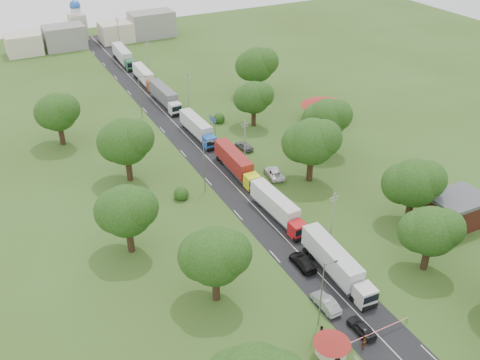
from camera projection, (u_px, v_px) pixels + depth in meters
ground at (275, 228)px, 84.76m from camera, size 260.00×260.00×0.00m
road at (221, 172)px, 99.98m from camera, size 8.00×200.00×0.04m
boom_barrier at (370, 335)px, 64.74m from camera, size 9.22×0.35×1.18m
guard_booth at (332, 344)px, 61.79m from camera, size 4.40×4.40×3.45m
info_sign at (213, 122)px, 111.87m from camera, size 0.12×3.10×4.10m
pole_1 at (332, 218)px, 79.16m from camera, size 1.60×0.24×9.00m
pole_2 at (245, 141)px, 100.46m from camera, size 1.60×0.24×9.00m
pole_3 at (188, 92)px, 121.77m from camera, size 1.60×0.24×9.00m
pole_4 at (148, 57)px, 143.08m from camera, size 1.60×0.24×9.00m
pole_5 at (118, 31)px, 164.39m from camera, size 1.60×0.24×9.00m
lamp_0 at (323, 291)px, 64.57m from camera, size 2.03×0.22×10.00m
lamp_1 at (205, 164)px, 91.21m from camera, size 2.03×0.22×10.00m
lamp_2 at (141, 95)px, 117.85m from camera, size 2.03×0.22×10.00m
tree_2 at (431, 231)px, 73.22m from camera, size 8.00×8.00×10.10m
tree_3 at (414, 183)px, 82.86m from camera, size 8.80×8.80×11.07m
tree_4 at (311, 141)px, 93.51m from camera, size 9.60×9.60×12.05m
tree_5 at (327, 118)px, 103.43m from camera, size 8.80×8.80×11.07m
tree_6 at (254, 97)px, 113.95m from camera, size 8.00×8.00×10.10m
tree_7 at (257, 64)px, 128.25m from camera, size 9.60×9.60×12.05m
tree_10 at (215, 256)px, 67.66m from camera, size 8.80×8.80×11.07m
tree_11 at (126, 210)px, 76.33m from camera, size 8.80×8.80×11.07m
tree_12 at (125, 141)px, 93.59m from camera, size 9.60×9.60×12.05m
tree_13 at (57, 112)px, 105.99m from camera, size 8.80×8.80×11.07m
house_brick at (456, 210)px, 84.42m from camera, size 8.60×6.60×5.20m
house_cream at (324, 106)px, 117.43m from camera, size 10.08×10.08×5.80m
distant_town at (99, 33)px, 166.93m from camera, size 52.00×8.00×8.00m
church at (77, 22)px, 170.21m from camera, size 5.00×5.00×12.30m
truck_0 at (336, 263)px, 74.16m from camera, size 3.19×15.11×4.18m
truck_1 at (278, 207)px, 86.25m from camera, size 2.91×14.09×3.90m
truck_2 at (236, 163)px, 98.56m from camera, size 2.75×14.62×4.05m
truck_3 at (198, 128)px, 111.46m from camera, size 2.71×14.11×3.91m
truck_4 at (165, 96)px, 125.91m from camera, size 2.89×15.06×4.17m
truck_5 at (145, 76)px, 137.94m from camera, size 2.54×13.86×3.84m
truck_6 at (123, 56)px, 151.32m from camera, size 3.06×15.55×4.30m
car_lane_front at (362, 328)px, 65.90m from camera, size 1.86×4.37×1.47m
car_lane_mid at (326, 303)px, 69.47m from camera, size 1.77×4.93×1.62m
car_lane_rear at (303, 262)px, 76.53m from camera, size 2.20×5.29×1.53m
car_verge_near at (274, 173)px, 98.10m from camera, size 3.49×5.94×1.55m
car_verge_far at (244, 146)px, 107.37m from camera, size 2.56×4.77×1.54m
pedestrian_near at (364, 343)px, 63.59m from camera, size 0.83×0.80×1.91m
pedestrian_booth at (321, 332)px, 64.99m from camera, size 0.80×0.98×1.86m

